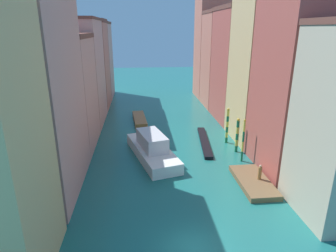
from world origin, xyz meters
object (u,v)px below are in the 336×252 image
person_on_dock (260,173)px  mooring_pole_2 (227,125)px  gondola_black (204,142)px  mooring_pole_1 (237,135)px  waterfront_dock (253,182)px  mooring_pole_0 (243,140)px  motorboat_0 (140,119)px  vaporetto_white (152,149)px

person_on_dock → mooring_pole_2: (-0.03, 11.19, 1.24)m
mooring_pole_2 → gondola_black: (-3.00, 0.10, -2.28)m
mooring_pole_1 → mooring_pole_2: (-0.33, 3.18, 0.22)m
person_on_dock → gondola_black: bearing=105.1°
waterfront_dock → mooring_pole_0: (0.64, 5.31, 2.35)m
person_on_dock → motorboat_0: bearing=118.2°
vaporetto_white → gondola_black: size_ratio=1.08×
vaporetto_white → mooring_pole_1: bearing=3.1°
person_on_dock → mooring_pole_2: mooring_pole_2 is taller
waterfront_dock → mooring_pole_2: 11.45m
waterfront_dock → person_on_dock: (0.58, 0.03, 0.99)m
mooring_pole_1 → waterfront_dock: bearing=-96.2°
person_on_dock → mooring_pole_0: (0.06, 5.29, 1.36)m
mooring_pole_2 → mooring_pole_0: bearing=-89.1°
gondola_black → person_on_dock: bearing=-74.9°
vaporetto_white → motorboat_0: (-1.40, 14.49, -0.73)m
gondola_black → motorboat_0: bearing=129.4°
waterfront_dock → mooring_pole_1: bearing=83.8°
motorboat_0 → mooring_pole_2: bearing=-42.5°
mooring_pole_1 → mooring_pole_0: bearing=-94.9°
person_on_dock → vaporetto_white: 12.74m
mooring_pole_0 → vaporetto_white: (-10.41, 2.13, -1.50)m
motorboat_0 → waterfront_dock: bearing=-63.0°
waterfront_dock → person_on_dock: 1.15m
waterfront_dock → vaporetto_white: size_ratio=0.57×
mooring_pole_2 → motorboat_0: bearing=137.5°
mooring_pole_0 → mooring_pole_2: bearing=90.9°
mooring_pole_1 → mooring_pole_2: bearing=95.9°
motorboat_0 → vaporetto_white: bearing=-84.5°
waterfront_dock → vaporetto_white: bearing=142.7°
waterfront_dock → gondola_black: size_ratio=0.61×
waterfront_dock → mooring_pole_1: size_ratio=1.50×
person_on_dock → motorboat_0: (-11.76, 21.91, -0.86)m
waterfront_dock → vaporetto_white: vaporetto_white is taller
waterfront_dock → motorboat_0: motorboat_0 is taller
person_on_dock → mooring_pole_0: 5.46m
mooring_pole_0 → motorboat_0: mooring_pole_0 is taller
mooring_pole_1 → motorboat_0: 18.49m
mooring_pole_1 → gondola_black: 5.11m
person_on_dock → gondola_black: (-3.04, 11.29, -1.05)m
person_on_dock → mooring_pole_1: mooring_pole_1 is taller
mooring_pole_1 → vaporetto_white: 10.72m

